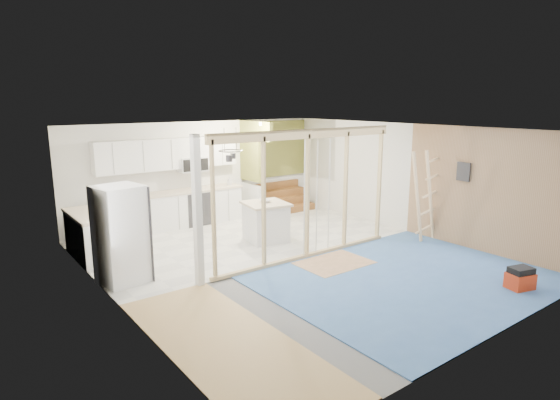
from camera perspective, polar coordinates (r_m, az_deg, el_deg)
room at (r=9.04m, az=1.90°, el=0.38°), size 7.01×8.01×2.61m
floor_overlays at (r=9.48m, az=1.96°, el=-7.16°), size 7.00×8.00×0.03m
stud_frame at (r=8.84m, az=0.68°, el=2.03°), size 4.66×0.14×2.60m
base_cabinets at (r=11.31m, az=-15.41°, el=-1.98°), size 4.45×2.24×0.93m
upper_cabinets at (r=11.78m, az=-13.12°, el=5.38°), size 3.60×0.41×0.85m
green_partition at (r=13.19m, az=-1.13°, el=2.55°), size 2.25×1.51×2.60m
pot_rack at (r=10.30m, az=-6.05°, el=5.69°), size 0.52×0.52×0.72m
sheathing_panel at (r=10.43m, az=24.24°, el=0.89°), size 0.02×4.00×2.60m
electrical_panel at (r=10.63m, az=21.46°, el=3.23°), size 0.04×0.30×0.40m
ceiling_light at (r=12.11m, az=-1.82°, el=9.29°), size 0.32×0.32×0.08m
fridge at (r=8.51m, az=-18.78°, el=-4.06°), size 0.85×0.83×1.72m
island at (r=10.52m, az=-1.73°, el=-2.72°), size 1.05×1.05×0.89m
bowl at (r=10.47m, az=-1.85°, el=-0.10°), size 0.30×0.30×0.06m
soap_bottle_a at (r=11.40m, az=-18.00°, el=1.06°), size 0.12×0.12×0.28m
soap_bottle_b at (r=12.46m, az=-6.19°, el=2.33°), size 0.11×0.12×0.21m
toolbox at (r=8.95m, az=27.24°, el=-8.55°), size 0.48×0.41×0.39m
ladder at (r=10.84m, az=17.30°, el=0.47°), size 1.11×0.07×2.06m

